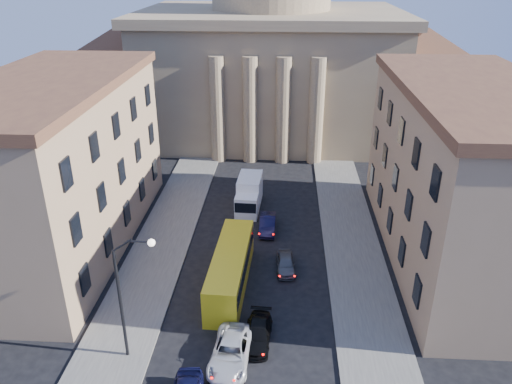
# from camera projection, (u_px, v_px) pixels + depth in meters

# --- Properties ---
(sidewalk_left) EXTENTS (5.00, 60.00, 0.15)m
(sidewalk_left) POSITION_uv_depth(u_px,v_px,m) (151.00, 268.00, 41.28)
(sidewalk_left) COLOR #514E4A
(sidewalk_left) RESTS_ON ground
(sidewalk_right) EXTENTS (5.00, 60.00, 0.15)m
(sidewalk_right) POSITION_uv_depth(u_px,v_px,m) (358.00, 275.00, 40.36)
(sidewalk_right) COLOR #514E4A
(sidewalk_right) RESTS_ON ground
(church) EXTENTS (68.02, 28.76, 36.60)m
(church) POSITION_uv_depth(u_px,v_px,m) (271.00, 48.00, 69.65)
(church) COLOR #876E53
(church) RESTS_ON ground
(building_left) EXTENTS (11.60, 26.60, 14.70)m
(building_left) POSITION_uv_depth(u_px,v_px,m) (56.00, 165.00, 42.22)
(building_left) COLOR #9E7C5D
(building_left) RESTS_ON ground
(building_right) EXTENTS (11.60, 26.60, 14.70)m
(building_right) POSITION_uv_depth(u_px,v_px,m) (466.00, 174.00, 40.39)
(building_right) COLOR #9E7C5D
(building_right) RESTS_ON ground
(street_lamp) EXTENTS (2.62, 0.44, 8.83)m
(street_lamp) POSITION_uv_depth(u_px,v_px,m) (127.00, 289.00, 29.95)
(street_lamp) COLOR black
(street_lamp) RESTS_ON ground
(car_left_mid) EXTENTS (2.81, 5.41, 1.46)m
(car_left_mid) POSITION_uv_depth(u_px,v_px,m) (231.00, 352.00, 31.52)
(car_left_mid) COLOR silver
(car_left_mid) RESTS_ON ground
(car_right_mid) EXTENTS (1.98, 4.39, 1.25)m
(car_right_mid) POSITION_uv_depth(u_px,v_px,m) (258.00, 333.00, 33.25)
(car_right_mid) COLOR black
(car_right_mid) RESTS_ON ground
(car_right_far) EXTENTS (1.71, 3.81, 1.27)m
(car_right_far) POSITION_uv_depth(u_px,v_px,m) (286.00, 263.00, 40.89)
(car_right_far) COLOR #505155
(car_right_far) RESTS_ON ground
(car_right_distant) EXTENTS (1.52, 4.21, 1.38)m
(car_right_distant) POSITION_uv_depth(u_px,v_px,m) (268.00, 224.00, 46.81)
(car_right_distant) COLOR black
(car_right_distant) RESTS_ON ground
(city_bus) EXTENTS (2.91, 10.74, 3.00)m
(city_bus) POSITION_uv_depth(u_px,v_px,m) (231.00, 268.00, 38.53)
(city_bus) COLOR yellow
(city_bus) RESTS_ON ground
(box_truck) EXTENTS (2.52, 5.85, 3.16)m
(box_truck) POSITION_uv_depth(u_px,v_px,m) (249.00, 195.00, 50.72)
(box_truck) COLOR white
(box_truck) RESTS_ON ground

